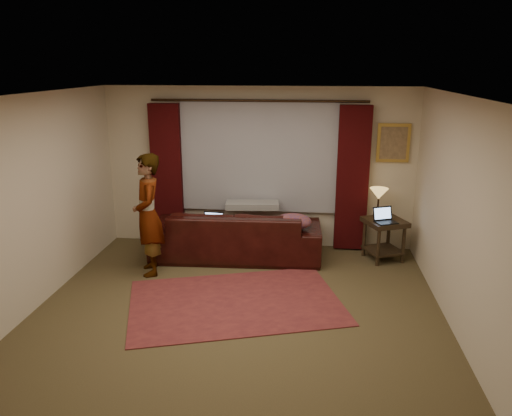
{
  "coord_description": "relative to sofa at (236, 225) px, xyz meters",
  "views": [
    {
      "loc": [
        0.84,
        -5.41,
        2.93
      ],
      "look_at": [
        0.1,
        1.2,
        1.0
      ],
      "focal_mm": 35.0,
      "sensor_mm": 36.0,
      "label": 1
    }
  ],
  "objects": [
    {
      "name": "floor",
      "position": [
        0.28,
        -1.87,
        -0.53
      ],
      "size": [
        5.0,
        5.0,
        0.01
      ],
      "primitive_type": "cube",
      "color": "brown",
      "rests_on": "ground"
    },
    {
      "name": "ceiling",
      "position": [
        0.28,
        -1.87,
        2.07
      ],
      "size": [
        5.0,
        5.0,
        0.02
      ],
      "primitive_type": "cube",
      "color": "silver",
      "rests_on": "ground"
    },
    {
      "name": "wall_back",
      "position": [
        0.28,
        0.63,
        0.77
      ],
      "size": [
        5.0,
        0.02,
        2.6
      ],
      "primitive_type": "cube",
      "color": "beige",
      "rests_on": "ground"
    },
    {
      "name": "wall_front",
      "position": [
        0.28,
        -4.37,
        0.77
      ],
      "size": [
        5.0,
        0.02,
        2.6
      ],
      "primitive_type": "cube",
      "color": "beige",
      "rests_on": "ground"
    },
    {
      "name": "wall_left",
      "position": [
        -2.22,
        -1.87,
        0.77
      ],
      "size": [
        0.02,
        5.0,
        2.6
      ],
      "primitive_type": "cube",
      "color": "beige",
      "rests_on": "ground"
    },
    {
      "name": "wall_right",
      "position": [
        2.78,
        -1.87,
        0.77
      ],
      "size": [
        0.02,
        5.0,
        2.6
      ],
      "primitive_type": "cube",
      "color": "beige",
      "rests_on": "ground"
    },
    {
      "name": "sheer_curtain",
      "position": [
        0.28,
        0.57,
        0.97
      ],
      "size": [
        2.5,
        0.05,
        1.8
      ],
      "primitive_type": "cube",
      "color": "#9B9BA2",
      "rests_on": "wall_back"
    },
    {
      "name": "drape_left",
      "position": [
        -1.22,
        0.52,
        0.65
      ],
      "size": [
        0.5,
        0.14,
        2.3
      ],
      "primitive_type": "cube",
      "color": "#330708",
      "rests_on": "floor"
    },
    {
      "name": "drape_right",
      "position": [
        1.78,
        0.52,
        0.65
      ],
      "size": [
        0.5,
        0.14,
        2.3
      ],
      "primitive_type": "cube",
      "color": "#330708",
      "rests_on": "floor"
    },
    {
      "name": "curtain_rod",
      "position": [
        0.28,
        0.52,
        1.85
      ],
      "size": [
        0.04,
        0.04,
        3.4
      ],
      "primitive_type": "cylinder",
      "color": "black",
      "rests_on": "wall_back"
    },
    {
      "name": "picture_frame",
      "position": [
        2.38,
        0.6,
        1.22
      ],
      "size": [
        0.5,
        0.04,
        0.6
      ],
      "primitive_type": "cube",
      "color": "#B68F3C",
      "rests_on": "wall_back"
    },
    {
      "name": "sofa",
      "position": [
        0.0,
        0.0,
        0.0
      ],
      "size": [
        2.65,
        1.23,
        1.05
      ],
      "primitive_type": "imported",
      "rotation": [
        0.0,
        0.0,
        3.18
      ],
      "color": "black",
      "rests_on": "floor"
    },
    {
      "name": "throw_blanket",
      "position": [
        0.22,
        0.27,
        0.53
      ],
      "size": [
        0.86,
        0.41,
        0.1
      ],
      "primitive_type": "cube",
      "rotation": [
        0.0,
        0.0,
        0.1
      ],
      "color": "gray",
      "rests_on": "sofa"
    },
    {
      "name": "clothing_pile",
      "position": [
        0.88,
        -0.15,
        0.12
      ],
      "size": [
        0.61,
        0.51,
        0.23
      ],
      "primitive_type": "ellipsoid",
      "rotation": [
        0.0,
        0.0,
        -0.15
      ],
      "color": "brown",
      "rests_on": "sofa"
    },
    {
      "name": "laptop_sofa",
      "position": [
        -0.34,
        -0.24,
        0.11
      ],
      "size": [
        0.34,
        0.37,
        0.23
      ],
      "primitive_type": null,
      "rotation": [
        0.0,
        0.0,
        -0.1
      ],
      "color": "black",
      "rests_on": "sofa"
    },
    {
      "name": "area_rug",
      "position": [
        0.22,
        -1.58,
        -0.52
      ],
      "size": [
        3.04,
        2.46,
        0.01
      ],
      "primitive_type": "cube",
      "rotation": [
        0.0,
        0.0,
        0.3
      ],
      "color": "maroon",
      "rests_on": "floor"
    },
    {
      "name": "end_table",
      "position": [
        2.27,
        0.13,
        -0.2
      ],
      "size": [
        0.73,
        0.73,
        0.64
      ],
      "primitive_type": "cube",
      "rotation": [
        0.0,
        0.0,
        0.4
      ],
      "color": "black",
      "rests_on": "floor"
    },
    {
      "name": "tiffany_lamp",
      "position": [
        2.18,
        0.29,
        0.34
      ],
      "size": [
        0.32,
        0.32,
        0.45
      ],
      "primitive_type": null,
      "rotation": [
        0.0,
        0.0,
        0.16
      ],
      "color": "olive",
      "rests_on": "end_table"
    },
    {
      "name": "laptop_table",
      "position": [
        2.27,
        -0.03,
        0.23
      ],
      "size": [
        0.41,
        0.43,
        0.22
      ],
      "primitive_type": null,
      "rotation": [
        0.0,
        0.0,
        0.4
      ],
      "color": "black",
      "rests_on": "end_table"
    },
    {
      "name": "person",
      "position": [
        -1.14,
        -0.76,
        0.35
      ],
      "size": [
        0.67,
        0.67,
        1.75
      ],
      "primitive_type": "imported",
      "rotation": [
        0.0,
        0.0,
        -1.18
      ],
      "color": "gray",
      "rests_on": "floor"
    }
  ]
}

